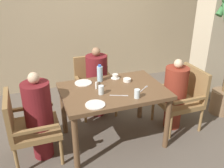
# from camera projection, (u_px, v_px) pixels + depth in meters

# --- Properties ---
(ground_plane) EXTENTS (16.00, 16.00, 0.00)m
(ground_plane) POSITION_uv_depth(u_px,v_px,m) (113.00, 139.00, 3.44)
(ground_plane) COLOR #60564C
(wall_back) EXTENTS (8.00, 0.06, 2.80)m
(wall_back) POSITION_uv_depth(u_px,v_px,m) (76.00, 13.00, 4.52)
(wall_back) COLOR tan
(wall_back) RESTS_ON ground_plane
(pillar_stone) EXTENTS (0.44, 0.44, 2.70)m
(pillar_stone) POSITION_uv_depth(u_px,v_px,m) (215.00, 21.00, 4.12)
(pillar_stone) COLOR beige
(pillar_stone) RESTS_ON ground_plane
(dining_table) EXTENTS (1.29, 0.89, 0.76)m
(dining_table) POSITION_uv_depth(u_px,v_px,m) (113.00, 96.00, 3.16)
(dining_table) COLOR brown
(dining_table) RESTS_ON ground_plane
(chair_left_side) EXTENTS (0.56, 0.56, 0.88)m
(chair_left_side) POSITION_uv_depth(u_px,v_px,m) (27.00, 125.00, 2.91)
(chair_left_side) COLOR olive
(chair_left_side) RESTS_ON ground_plane
(diner_in_left_chair) EXTENTS (0.32, 0.32, 1.12)m
(diner_in_left_chair) POSITION_uv_depth(u_px,v_px,m) (39.00, 116.00, 2.91)
(diner_in_left_chair) COLOR maroon
(diner_in_left_chair) RESTS_ON ground_plane
(chair_far_side) EXTENTS (0.56, 0.56, 0.88)m
(chair_far_side) POSITION_uv_depth(u_px,v_px,m) (94.00, 83.00, 3.98)
(chair_far_side) COLOR olive
(chair_far_side) RESTS_ON ground_plane
(diner_in_far_chair) EXTENTS (0.32, 0.32, 1.10)m
(diner_in_far_chair) POSITION_uv_depth(u_px,v_px,m) (97.00, 81.00, 3.82)
(diner_in_far_chair) COLOR maroon
(diner_in_far_chair) RESTS_ON ground_plane
(chair_right_side) EXTENTS (0.56, 0.56, 0.88)m
(chair_right_side) POSITION_uv_depth(u_px,v_px,m) (183.00, 96.00, 3.57)
(chair_right_side) COLOR olive
(chair_right_side) RESTS_ON ground_plane
(diner_in_right_chair) EXTENTS (0.32, 0.32, 1.05)m
(diner_in_right_chair) POSITION_uv_depth(u_px,v_px,m) (175.00, 94.00, 3.50)
(diner_in_right_chair) COLOR maroon
(diner_in_right_chair) RESTS_ON ground_plane
(plate_main_left) EXTENTS (0.22, 0.22, 0.01)m
(plate_main_left) POSITION_uv_depth(u_px,v_px,m) (83.00, 83.00, 3.27)
(plate_main_left) COLOR white
(plate_main_left) RESTS_ON dining_table
(plate_main_right) EXTENTS (0.22, 0.22, 0.01)m
(plate_main_right) POSITION_uv_depth(u_px,v_px,m) (95.00, 105.00, 2.75)
(plate_main_right) COLOR white
(plate_main_right) RESTS_ON dining_table
(teacup_with_saucer) EXTENTS (0.12, 0.12, 0.06)m
(teacup_with_saucer) POSITION_uv_depth(u_px,v_px,m) (115.00, 76.00, 3.41)
(teacup_with_saucer) COLOR white
(teacup_with_saucer) RESTS_ON dining_table
(bowl_small) EXTENTS (0.10, 0.10, 0.04)m
(bowl_small) POSITION_uv_depth(u_px,v_px,m) (127.00, 80.00, 3.32)
(bowl_small) COLOR white
(bowl_small) RESTS_ON dining_table
(water_bottle) EXTENTS (0.08, 0.08, 0.23)m
(water_bottle) POSITION_uv_depth(u_px,v_px,m) (100.00, 74.00, 3.30)
(water_bottle) COLOR #A3C6DB
(water_bottle) RESTS_ON dining_table
(glass_tall_near) EXTENTS (0.07, 0.07, 0.11)m
(glass_tall_near) POSITION_uv_depth(u_px,v_px,m) (137.00, 94.00, 2.88)
(glass_tall_near) COLOR silver
(glass_tall_near) RESTS_ON dining_table
(glass_tall_mid) EXTENTS (0.07, 0.07, 0.11)m
(glass_tall_mid) POSITION_uv_depth(u_px,v_px,m) (101.00, 90.00, 2.97)
(glass_tall_mid) COLOR silver
(glass_tall_mid) RESTS_ON dining_table
(salt_shaker) EXTENTS (0.03, 0.03, 0.09)m
(salt_shaker) POSITION_uv_depth(u_px,v_px,m) (96.00, 85.00, 3.11)
(salt_shaker) COLOR white
(salt_shaker) RESTS_ON dining_table
(pepper_shaker) EXTENTS (0.03, 0.03, 0.08)m
(pepper_shaker) POSITION_uv_depth(u_px,v_px,m) (99.00, 85.00, 3.13)
(pepper_shaker) COLOR #4C3D2D
(pepper_shaker) RESTS_ON dining_table
(fork_beside_plate) EXTENTS (0.17, 0.14, 0.00)m
(fork_beside_plate) POSITION_uv_depth(u_px,v_px,m) (144.00, 88.00, 3.13)
(fork_beside_plate) COLOR silver
(fork_beside_plate) RESTS_ON dining_table
(knife_beside_plate) EXTENTS (0.21, 0.10, 0.00)m
(knife_beside_plate) POSITION_uv_depth(u_px,v_px,m) (120.00, 95.00, 2.95)
(knife_beside_plate) COLOR silver
(knife_beside_plate) RESTS_ON dining_table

